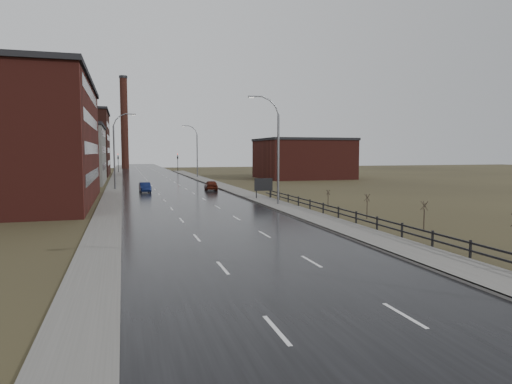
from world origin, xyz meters
TOP-DOWN VIEW (x-y plane):
  - ground at (0.00, 0.00)m, footprint 320.00×320.00m
  - road at (0.00, 60.00)m, footprint 14.00×300.00m
  - sidewalk_right at (8.60, 35.00)m, footprint 3.20×180.00m
  - curb_right at (7.08, 35.00)m, footprint 0.16×180.00m
  - sidewalk_left at (-8.20, 60.00)m, footprint 2.40×260.00m
  - warehouse_mid at (-17.99, 78.00)m, footprint 16.32×20.40m
  - warehouse_far at (-22.99, 108.00)m, footprint 26.52×24.48m
  - building_right at (30.30, 82.00)m, footprint 18.36×16.32m
  - smokestack at (-6.00, 150.00)m, footprint 2.70×2.70m
  - streetlight_right_mid at (8.50, 36.00)m, footprint 3.36×0.28m
  - streetlight_left at (-7.70, 62.00)m, footprint 3.36×0.28m
  - streetlight_right_far at (8.50, 90.00)m, footprint 3.36×0.28m
  - guardrail at (10.30, 18.31)m, footprint 0.10×53.05m
  - shrub_d at (13.51, 18.13)m, footprint 0.52×0.55m
  - shrub_e at (12.90, 24.89)m, footprint 0.50×0.53m
  - shrub_f at (13.14, 33.03)m, footprint 0.44×0.46m
  - billboard at (9.10, 42.20)m, footprint 2.24×0.17m
  - traffic_light_left at (-8.00, 120.00)m, footprint 0.58×2.73m
  - traffic_light_right at (8.00, 120.00)m, footprint 0.58×2.73m
  - car_near at (-3.91, 55.92)m, footprint 1.58×4.11m
  - car_far at (5.50, 56.43)m, footprint 2.19×4.52m

SIDE VIEW (x-z plane):
  - ground at x=0.00m, z-range 0.00..0.00m
  - road at x=0.00m, z-range 0.00..0.06m
  - sidewalk_left at x=-8.20m, z-range 0.00..0.12m
  - sidewalk_right at x=8.60m, z-range 0.00..0.18m
  - curb_right at x=7.08m, z-range 0.00..0.18m
  - car_near at x=-3.91m, z-range 0.00..1.34m
  - guardrail at x=10.30m, z-range 0.16..1.26m
  - car_far at x=5.50m, z-range 0.00..1.49m
  - shrub_f at x=13.14m, z-range 0.05..1.86m
  - shrub_e at x=12.90m, z-range 0.06..2.17m
  - shrub_d at x=13.51m, z-range 0.07..2.25m
  - billboard at x=9.10m, z-range 0.45..2.98m
  - building_right at x=30.30m, z-range 0.01..8.51m
  - traffic_light_left at x=-8.00m, z-range 1.95..7.25m
  - traffic_light_right at x=8.00m, z-range 1.95..7.25m
  - warehouse_mid at x=-17.99m, z-range 0.01..10.51m
  - streetlight_right_mid at x=8.50m, z-range 0.16..11.51m
  - streetlight_left at x=-7.70m, z-range 0.16..11.51m
  - streetlight_right_far at x=8.50m, z-range 0.16..11.51m
  - warehouse_far at x=-22.99m, z-range 0.01..15.51m
  - smokestack at x=-6.00m, z-range 0.15..30.85m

